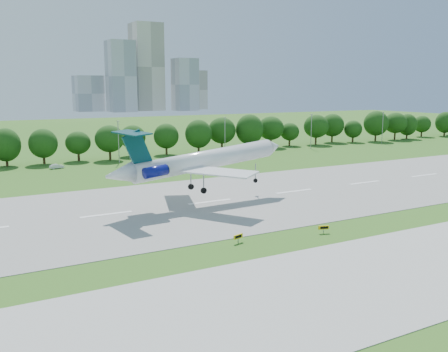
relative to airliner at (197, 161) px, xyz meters
The scene contains 10 objects.
ground 34.54m from the airliner, 47.61° to the right, with size 600.00×600.00×0.00m, color #2A6019.
runway 24.05m from the airliner, ahead, with size 400.00×45.00×0.08m, color gray.
tree_line 70.95m from the airliner, 71.40° to the left, with size 288.40×8.40×10.40m.
light_poles 60.68m from the airliner, 70.62° to the left, with size 175.90×0.25×12.19m.
skyline 386.53m from the airliner, 71.45° to the left, with size 127.00×52.00×80.00m.
airliner is the anchor object (origin of this frame).
taxi_sign_left 25.87m from the airliner, 102.73° to the right, with size 1.72×0.71×1.22m.
taxi_sign_centre 28.56m from the airliner, 72.84° to the right, with size 1.64×0.68×1.17m.
service_vehicle_a 58.11m from the airliner, 105.28° to the left, with size 1.31×3.77×1.24m, color silver.
service_vehicle_b 55.01m from the airliner, 82.57° to the left, with size 1.50×3.74×1.27m, color silver.
Camera 1 is at (-62.55, -57.57, 21.62)m, focal length 40.00 mm.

